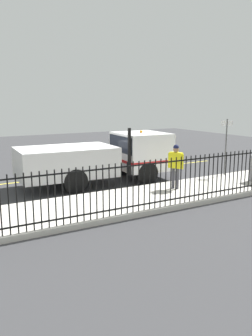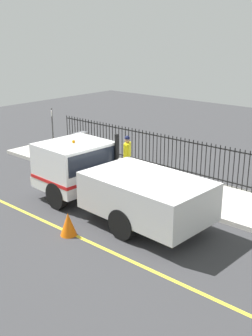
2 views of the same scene
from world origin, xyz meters
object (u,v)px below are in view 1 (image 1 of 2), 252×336
object	(u,v)px
work_truck	(107,156)
traffic_cone	(81,167)
worker_standing	(176,162)
street_sign	(226,141)

from	to	relation	value
work_truck	traffic_cone	xyz separation A→B (m)	(-2.09, -0.40, -0.83)
worker_standing	street_sign	distance (m)	3.76
work_truck	street_sign	xyz separation A→B (m)	(1.90, 5.12, 0.55)
worker_standing	work_truck	bearing A→B (deg)	-1.20
work_truck	traffic_cone	size ratio (longest dim) A/B	9.36
work_truck	street_sign	bearing A→B (deg)	72.47
worker_standing	street_sign	xyz separation A→B (m)	(-0.94, 3.60, 0.53)
work_truck	worker_standing	distance (m)	3.22
traffic_cone	worker_standing	bearing A→B (deg)	21.27
street_sign	traffic_cone	bearing A→B (deg)	-125.86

